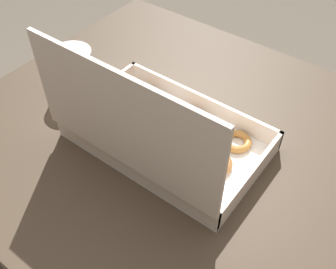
% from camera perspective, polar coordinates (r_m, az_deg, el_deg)
% --- Properties ---
extents(dining_table, '(0.94, 0.79, 0.77)m').
position_cam_1_polar(dining_table, '(0.89, 2.62, -6.24)').
color(dining_table, '#4C3D2D').
rests_on(dining_table, ground_plane).
extents(donut_box, '(0.38, 0.24, 0.25)m').
position_cam_1_polar(donut_box, '(0.73, -1.94, 0.25)').
color(donut_box, white).
rests_on(donut_box, dining_table).
extents(coffee_mug, '(0.09, 0.09, 0.10)m').
position_cam_1_polar(coffee_mug, '(0.91, -13.48, 9.14)').
color(coffee_mug, white).
rests_on(coffee_mug, dining_table).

